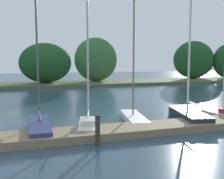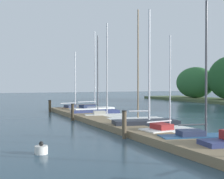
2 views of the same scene
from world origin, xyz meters
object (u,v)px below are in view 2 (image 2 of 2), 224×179
object	(u,v)px
sailboat_0	(74,108)
sailboat_7	(202,136)
sailboat_5	(147,123)
mooring_piling_0	(50,106)
mooring_piling_1	(73,112)
sailboat_2	(97,112)
sailboat_4	(137,118)
sailboat_6	(168,131)
mooring_piling_2	(124,124)
channel_buoy_0	(41,149)
sailboat_1	(93,109)
sailboat_3	(105,114)

from	to	relation	value
sailboat_0	sailboat_7	xyz separation A→B (m)	(18.08, 0.28, 0.02)
sailboat_5	mooring_piling_0	bearing A→B (deg)	113.70
sailboat_5	mooring_piling_1	world-z (taller)	sailboat_5
sailboat_2	sailboat_4	xyz separation A→B (m)	(5.21, 0.89, 0.00)
sailboat_7	sailboat_6	bearing A→B (deg)	111.26
sailboat_5	mooring_piling_1	distance (m)	6.63
sailboat_5	mooring_piling_0	world-z (taller)	sailboat_5
mooring_piling_2	mooring_piling_0	bearing A→B (deg)	-179.77
sailboat_2	channel_buoy_0	xyz separation A→B (m)	(11.64, -7.03, -0.17)
channel_buoy_0	sailboat_2	bearing A→B (deg)	148.89
sailboat_0	channel_buoy_0	distance (m)	18.28
sailboat_1	sailboat_6	bearing A→B (deg)	-103.80
sailboat_3	sailboat_7	xyz separation A→B (m)	(10.41, 0.24, -0.08)
sailboat_2	sailboat_4	world-z (taller)	sailboat_4
sailboat_3	sailboat_7	bearing A→B (deg)	-74.84
sailboat_2	sailboat_6	xyz separation A→B (m)	(10.52, -0.28, -0.07)
sailboat_3	mooring_piling_2	xyz separation A→B (m)	(7.80, -2.40, 0.29)
sailboat_4	mooring_piling_2	bearing A→B (deg)	-115.37
sailboat_5	sailboat_6	distance (m)	2.35
sailboat_4	sailboat_7	xyz separation A→B (m)	(7.53, -0.88, -0.02)
sailboat_1	sailboat_3	size ratio (longest dim) A/B	1.03
mooring_piling_0	sailboat_0	bearing A→B (deg)	87.60
sailboat_1	channel_buoy_0	distance (m)	16.33
sailboat_6	mooring_piling_0	xyz separation A→B (m)	(-15.96, -2.41, 0.31)
sailboat_0	sailboat_5	size ratio (longest dim) A/B	0.84
sailboat_1	sailboat_2	xyz separation A→B (m)	(2.72, -0.74, -0.03)
sailboat_5	mooring_piling_1	xyz separation A→B (m)	(-6.04, -2.71, 0.25)
sailboat_0	mooring_piling_1	world-z (taller)	sailboat_0
mooring_piling_1	mooring_piling_2	xyz separation A→B (m)	(7.99, 0.16, 0.06)
sailboat_0	channel_buoy_0	xyz separation A→B (m)	(16.98, -6.76, -0.13)
sailboat_1	sailboat_5	xyz separation A→B (m)	(10.90, -0.80, 0.01)
sailboat_5	channel_buoy_0	xyz separation A→B (m)	(3.46, -6.96, -0.22)
sailboat_2	channel_buoy_0	world-z (taller)	sailboat_2
sailboat_2	channel_buoy_0	distance (m)	13.60
sailboat_5	channel_buoy_0	bearing A→B (deg)	-140.76
sailboat_7	mooring_piling_2	size ratio (longest dim) A/B	4.63
sailboat_3	sailboat_7	size ratio (longest dim) A/B	1.14
channel_buoy_0	mooring_piling_2	bearing A→B (deg)	108.88
sailboat_2	sailboat_5	world-z (taller)	sailboat_5
mooring_piling_0	sailboat_5	bearing A→B (deg)	10.89
sailboat_0	channel_buoy_0	bearing A→B (deg)	-122.65
sailboat_7	sailboat_1	bearing A→B (deg)	101.21
sailboat_6	mooring_piling_1	world-z (taller)	sailboat_6
sailboat_7	mooring_piling_0	distance (m)	18.38
sailboat_5	mooring_piling_2	distance (m)	3.23
channel_buoy_0	mooring_piling_1	bearing A→B (deg)	155.93
sailboat_5	sailboat_7	bearing A→B (deg)	-76.24
sailboat_4	mooring_piling_0	world-z (taller)	sailboat_4
sailboat_1	sailboat_7	bearing A→B (deg)	-102.12
sailboat_3	mooring_piling_0	distance (m)	8.16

